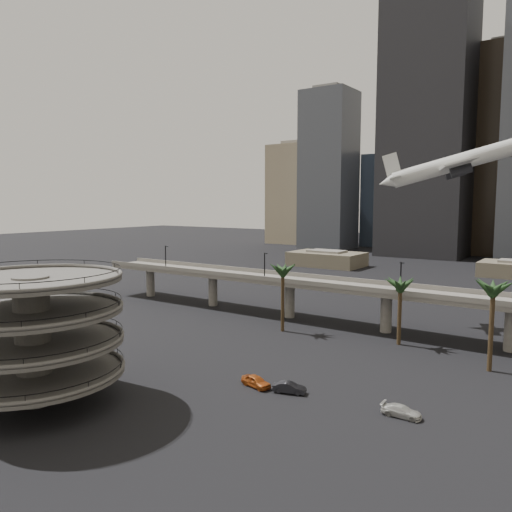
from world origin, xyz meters
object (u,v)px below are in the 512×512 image
Objects in this scene: overpass at (335,290)px; car_a at (256,381)px; car_b at (289,388)px; car_c at (401,411)px; airborne_jet at (457,163)px; parking_ramp at (33,327)px.

car_a is (6.84, -38.50, -6.54)m from overpass.
overpass is 40.10m from car_b.
airborne_jet is at bearing 6.27° from car_c.
airborne_jet reaches higher than car_b.
car_a is (-12.46, -54.66, -32.56)m from airborne_jet.
car_b is (-7.55, -53.92, -32.63)m from airborne_jet.
car_c is (26.52, -36.50, -6.65)m from overpass.
car_a is at bearing 45.93° from parking_ramp.
airborne_jet reaches higher than car_c.
parking_ramp reaches higher than overpass.
overpass is 36.20m from airborne_jet.
airborne_jet reaches higher than car_a.
airborne_jet is 64.83m from car_a.
car_a is at bearing 94.29° from car_c.
overpass is at bearing 34.47° from car_c.
overpass is at bearing 22.34° from car_a.
airborne_jet is 63.47m from car_b.
car_a is 4.97m from car_b.
airborne_jet is 6.61× the size of car_c.
car_a is at bearing -79.93° from overpass.
car_c is (19.68, 2.00, -0.11)m from car_a.
airborne_jet is 6.74× the size of car_a.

